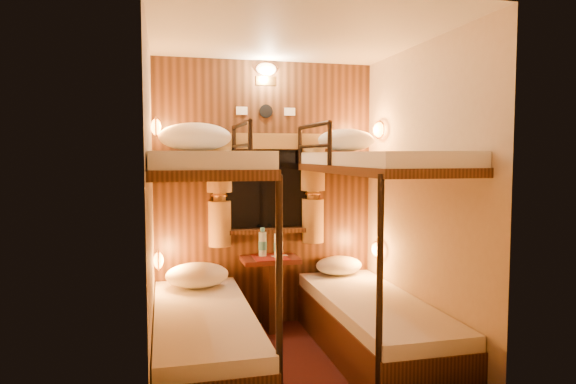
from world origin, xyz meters
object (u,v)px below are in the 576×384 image
object	(u,v)px
bunk_right	(373,285)
bunk_left	(204,296)
bottle_left	(263,244)
bottle_right	(278,246)
table	(270,283)

from	to	relation	value
bunk_right	bunk_left	bearing A→B (deg)	180.00
bottle_left	bunk_left	bearing A→B (deg)	-125.22
bunk_right	bottle_left	size ratio (longest dim) A/B	7.31
bunk_right	bottle_left	xyz separation A→B (m)	(-0.70, 0.84, 0.20)
bunk_right	bottle_right	size ratio (longest dim) A/B	7.53
bunk_right	table	bearing A→B (deg)	129.67
bottle_right	bunk_right	bearing A→B (deg)	-52.07
bottle_left	bottle_right	xyz separation A→B (m)	(0.12, -0.09, -0.00)
bunk_left	bottle_right	distance (m)	1.05
bunk_left	bottle_right	size ratio (longest dim) A/B	7.53
bunk_right	bottle_left	world-z (taller)	bunk_right
bunk_left	bunk_right	world-z (taller)	same
bottle_left	bottle_right	bearing A→B (deg)	-35.94
bunk_left	bottle_left	xyz separation A→B (m)	(0.59, 0.84, 0.20)
bunk_right	bottle_right	world-z (taller)	bunk_right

